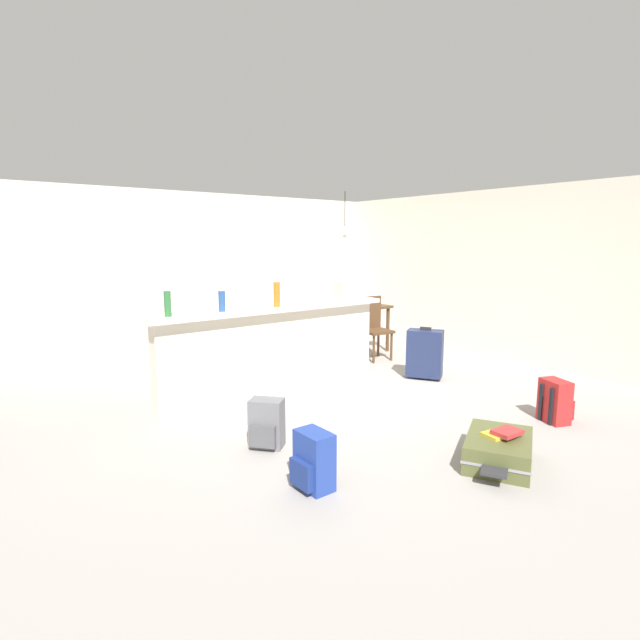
# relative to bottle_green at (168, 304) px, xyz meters

# --- Properties ---
(ground_plane) EXTENTS (13.00, 13.00, 0.05)m
(ground_plane) POSITION_rel_bottle_green_xyz_m (1.80, -0.31, -1.17)
(ground_plane) COLOR gray
(wall_back) EXTENTS (6.60, 0.10, 2.50)m
(wall_back) POSITION_rel_bottle_green_xyz_m (1.80, 2.74, 0.11)
(wall_back) COLOR silver
(wall_back) RESTS_ON ground_plane
(wall_right) EXTENTS (0.10, 6.00, 2.50)m
(wall_right) POSITION_rel_bottle_green_xyz_m (4.85, -0.01, 0.11)
(wall_right) COLOR silver
(wall_right) RESTS_ON ground_plane
(partition_half_wall) EXTENTS (2.80, 0.20, 0.96)m
(partition_half_wall) POSITION_rel_bottle_green_xyz_m (1.24, 0.04, -0.66)
(partition_half_wall) COLOR silver
(partition_half_wall) RESTS_ON ground_plane
(bar_countertop) EXTENTS (2.96, 0.40, 0.05)m
(bar_countertop) POSITION_rel_bottle_green_xyz_m (1.24, 0.04, -0.15)
(bar_countertop) COLOR white
(bar_countertop) RESTS_ON partition_half_wall
(bottle_green) EXTENTS (0.07, 0.07, 0.25)m
(bottle_green) POSITION_rel_bottle_green_xyz_m (0.00, 0.00, 0.00)
(bottle_green) COLOR #2D6B38
(bottle_green) RESTS_ON bar_countertop
(bottle_blue) EXTENTS (0.07, 0.07, 0.22)m
(bottle_blue) POSITION_rel_bottle_green_xyz_m (0.58, 0.01, -0.02)
(bottle_blue) COLOR #284C89
(bottle_blue) RESTS_ON bar_countertop
(bottle_amber) EXTENTS (0.07, 0.07, 0.28)m
(bottle_amber) POSITION_rel_bottle_green_xyz_m (1.23, -0.05, 0.01)
(bottle_amber) COLOR #9E661E
(bottle_amber) RESTS_ON bar_countertop
(bottle_clear) EXTENTS (0.07, 0.07, 0.23)m
(bottle_clear) POSITION_rel_bottle_green_xyz_m (1.89, 0.14, -0.01)
(bottle_clear) COLOR silver
(bottle_clear) RESTS_ON bar_countertop
(bottle_white) EXTENTS (0.06, 0.06, 0.22)m
(bottle_white) POSITION_rel_bottle_green_xyz_m (2.52, 0.05, -0.02)
(bottle_white) COLOR silver
(bottle_white) RESTS_ON bar_countertop
(grocery_bag) EXTENTS (0.26, 0.18, 0.22)m
(grocery_bag) POSITION_rel_bottle_green_xyz_m (2.31, 0.04, -0.02)
(grocery_bag) COLOR beige
(grocery_bag) RESTS_ON bar_countertop
(dining_table) EXTENTS (1.10, 0.80, 0.74)m
(dining_table) POSITION_rel_bottle_green_xyz_m (3.34, 1.12, -0.49)
(dining_table) COLOR #4C331E
(dining_table) RESTS_ON ground_plane
(dining_chair_near_partition) EXTENTS (0.45, 0.45, 0.93)m
(dining_chair_near_partition) POSITION_rel_bottle_green_xyz_m (3.30, 0.56, -0.63)
(dining_chair_near_partition) COLOR #4C331E
(dining_chair_near_partition) RESTS_ON ground_plane
(pendant_lamp) EXTENTS (0.34, 0.34, 0.71)m
(pendant_lamp) POSITION_rel_bottle_green_xyz_m (3.27, 1.20, 0.77)
(pendant_lamp) COLOR black
(suitcase_flat_olive) EXTENTS (0.89, 0.76, 0.22)m
(suitcase_flat_olive) POSITION_rel_bottle_green_xyz_m (1.65, -2.61, -1.03)
(suitcase_flat_olive) COLOR #51562D
(suitcase_flat_olive) RESTS_ON ground_plane
(backpack_red) EXTENTS (0.31, 0.33, 0.42)m
(backpack_red) POSITION_rel_bottle_green_xyz_m (2.90, -2.43, -0.94)
(backpack_red) COLOR red
(backpack_red) RESTS_ON ground_plane
(suitcase_upright_navy) EXTENTS (0.44, 0.50, 0.67)m
(suitcase_upright_navy) POSITION_rel_bottle_green_xyz_m (3.07, -0.63, -0.81)
(suitcase_upright_navy) COLOR #1E284C
(suitcase_upright_navy) RESTS_ON ground_plane
(backpack_grey) EXTENTS (0.34, 0.34, 0.42)m
(backpack_grey) POSITION_rel_bottle_green_xyz_m (0.36, -1.23, -0.94)
(backpack_grey) COLOR slate
(backpack_grey) RESTS_ON ground_plane
(backpack_blue) EXTENTS (0.25, 0.28, 0.42)m
(backpack_blue) POSITION_rel_bottle_green_xyz_m (0.25, -2.04, -0.94)
(backpack_blue) COLOR #233D93
(backpack_blue) RESTS_ON ground_plane
(book_stack) EXTENTS (0.27, 0.24, 0.06)m
(book_stack) POSITION_rel_bottle_green_xyz_m (1.68, -2.63, -0.89)
(book_stack) COLOR gold
(book_stack) RESTS_ON suitcase_flat_olive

